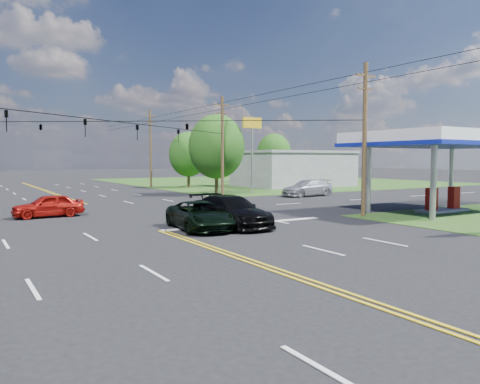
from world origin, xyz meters
TOP-DOWN VIEW (x-y plane):
  - ground at (0.00, 12.00)m, footprint 280.00×280.00m
  - grass_ne at (35.00, 44.00)m, footprint 46.00×48.00m
  - stop_bar at (5.00, 4.00)m, footprint 10.00×0.50m
  - retail_ne at (30.00, 32.00)m, footprint 14.00×10.00m
  - gas_canopy at (19.50, 2.00)m, footprint 12.20×8.20m
  - pole_se at (13.00, 3.00)m, footprint 1.60×0.28m
  - pole_ne at (13.00, 21.00)m, footprint 1.60×0.28m
  - pole_right_far at (13.00, 40.00)m, footprint 1.60×0.28m
  - span_wire_signals at (0.00, 12.00)m, footprint 26.00×18.00m
  - power_lines at (0.00, 10.00)m, footprint 26.04×100.00m
  - tree_right_a at (14.00, 24.00)m, footprint 5.70×5.70m
  - tree_right_b at (16.50, 36.00)m, footprint 4.94×4.94m
  - tree_far_r at (34.00, 42.00)m, footprint 5.32×5.32m
  - pickup_dkgreen at (1.87, 3.50)m, footprint 2.98×5.41m
  - suv_black at (3.71, 3.50)m, footprint 2.63×5.84m
  - sedan_red at (-3.87, 13.00)m, footprint 4.29×1.91m
  - sedan_far at (20.47, 17.50)m, footprint 5.70×2.62m
  - polesign_ne at (17.00, 22.00)m, footprint 2.16×0.26m

SIDE VIEW (x-z plane):
  - ground at x=0.00m, z-range 0.00..0.00m
  - grass_ne at x=35.00m, z-range -0.01..0.01m
  - stop_bar at x=5.00m, z-range -0.01..0.01m
  - sedan_red at x=-3.87m, z-range 0.00..1.43m
  - pickup_dkgreen at x=1.87m, z-range 0.00..1.43m
  - sedan_far at x=20.47m, z-range 0.00..1.61m
  - suv_black at x=3.71m, z-range 0.00..1.66m
  - retail_ne at x=30.00m, z-range 0.00..4.40m
  - tree_right_b at x=16.50m, z-range 0.68..7.76m
  - tree_far_r at x=34.00m, z-range 0.73..8.36m
  - gas_canopy at x=19.50m, z-range 2.04..7.39m
  - tree_right_a at x=14.00m, z-range 0.78..8.96m
  - pole_se at x=13.00m, z-range 0.17..9.67m
  - pole_ne at x=13.00m, z-range 0.17..9.67m
  - pole_right_far at x=13.00m, z-range 0.17..10.17m
  - span_wire_signals at x=0.00m, z-range 5.43..6.56m
  - polesign_ne at x=17.00m, z-range 2.16..10.00m
  - power_lines at x=0.00m, z-range 8.28..8.92m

